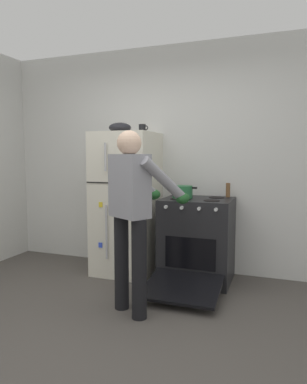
{
  "coord_description": "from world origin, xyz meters",
  "views": [
    {
      "loc": [
        1.29,
        -2.19,
        1.38
      ],
      "look_at": [
        0.02,
        1.32,
        1.0
      ],
      "focal_mm": 32.76,
      "sensor_mm": 36.0,
      "label": 1
    }
  ],
  "objects_px": {
    "pepper_mill": "(228,190)",
    "mixing_bowl": "(120,128)",
    "red_pot": "(183,192)",
    "refrigerator": "(127,203)",
    "stove_range": "(197,241)",
    "person_cook": "(134,205)",
    "coffee_mug": "(142,128)"
  },
  "relations": [
    {
      "from": "pepper_mill",
      "to": "mixing_bowl",
      "type": "relative_size",
      "value": 0.61
    },
    {
      "from": "red_pot",
      "to": "refrigerator",
      "type": "bearing_deg",
      "value": 175.91
    },
    {
      "from": "mixing_bowl",
      "to": "pepper_mill",
      "type": "bearing_deg",
      "value": 9.2
    },
    {
      "from": "refrigerator",
      "to": "pepper_mill",
      "type": "relative_size",
      "value": 10.38
    },
    {
      "from": "pepper_mill",
      "to": "refrigerator",
      "type": "bearing_deg",
      "value": -170.17
    },
    {
      "from": "stove_range",
      "to": "person_cook",
      "type": "xyz_separation_m",
      "value": [
        -0.34,
        -0.98,
        0.51
      ]
    },
    {
      "from": "person_cook",
      "to": "red_pot",
      "type": "relative_size",
      "value": 4.98
    },
    {
      "from": "mixing_bowl",
      "to": "red_pot",
      "type": "bearing_deg",
      "value": -3.69
    },
    {
      "from": "coffee_mug",
      "to": "pepper_mill",
      "type": "relative_size",
      "value": 0.7
    },
    {
      "from": "person_cook",
      "to": "coffee_mug",
      "type": "distance_m",
      "value": 1.32
    },
    {
      "from": "person_cook",
      "to": "pepper_mill",
      "type": "bearing_deg",
      "value": 61.76
    },
    {
      "from": "pepper_mill",
      "to": "mixing_bowl",
      "type": "xyz_separation_m",
      "value": [
        -1.24,
        -0.2,
        0.71
      ]
    },
    {
      "from": "person_cook",
      "to": "pepper_mill",
      "type": "distance_m",
      "value": 1.36
    },
    {
      "from": "person_cook",
      "to": "mixing_bowl",
      "type": "distance_m",
      "value": 1.38
    },
    {
      "from": "red_pot",
      "to": "pepper_mill",
      "type": "xyz_separation_m",
      "value": [
        0.46,
        0.25,
        0.01
      ]
    },
    {
      "from": "mixing_bowl",
      "to": "stove_range",
      "type": "bearing_deg",
      "value": -1.1
    },
    {
      "from": "person_cook",
      "to": "stove_range",
      "type": "bearing_deg",
      "value": 70.72
    },
    {
      "from": "person_cook",
      "to": "red_pot",
      "type": "distance_m",
      "value": 0.96
    },
    {
      "from": "refrigerator",
      "to": "mixing_bowl",
      "type": "distance_m",
      "value": 0.89
    },
    {
      "from": "stove_range",
      "to": "person_cook",
      "type": "height_order",
      "value": "person_cook"
    },
    {
      "from": "stove_range",
      "to": "coffee_mug",
      "type": "bearing_deg",
      "value": 174.24
    },
    {
      "from": "refrigerator",
      "to": "red_pot",
      "type": "distance_m",
      "value": 0.72
    },
    {
      "from": "person_cook",
      "to": "pepper_mill",
      "type": "height_order",
      "value": "person_cook"
    },
    {
      "from": "stove_range",
      "to": "pepper_mill",
      "type": "xyz_separation_m",
      "value": [
        0.3,
        0.22,
        0.55
      ]
    },
    {
      "from": "refrigerator",
      "to": "stove_range",
      "type": "height_order",
      "value": "refrigerator"
    },
    {
      "from": "pepper_mill",
      "to": "coffee_mug",
      "type": "bearing_deg",
      "value": -171.23
    },
    {
      "from": "person_cook",
      "to": "mixing_bowl",
      "type": "relative_size",
      "value": 6.13
    },
    {
      "from": "stove_range",
      "to": "mixing_bowl",
      "type": "distance_m",
      "value": 1.57
    },
    {
      "from": "red_pot",
      "to": "coffee_mug",
      "type": "bearing_deg",
      "value": 168.96
    },
    {
      "from": "person_cook",
      "to": "red_pot",
      "type": "bearing_deg",
      "value": 79.11
    },
    {
      "from": "pepper_mill",
      "to": "red_pot",
      "type": "bearing_deg",
      "value": -151.48
    },
    {
      "from": "coffee_mug",
      "to": "stove_range",
      "type": "bearing_deg",
      "value": -5.76
    }
  ]
}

